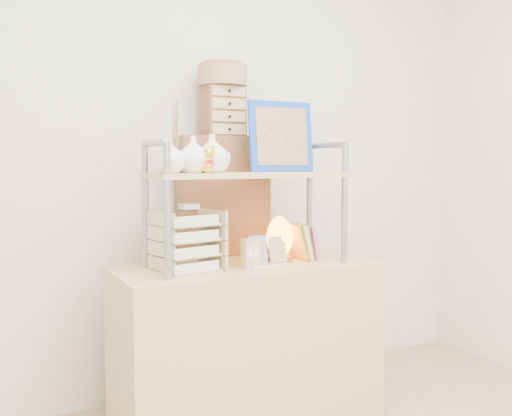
# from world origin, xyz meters

# --- Properties ---
(room_shell) EXTENTS (3.42, 3.41, 2.61)m
(room_shell) POSITION_xyz_m (0.00, 0.39, 1.69)
(room_shell) COLOR silver
(room_shell) RESTS_ON ground
(desk) EXTENTS (1.20, 0.50, 0.75)m
(desk) POSITION_xyz_m (0.00, 1.20, 0.38)
(desk) COLOR tan
(desk) RESTS_ON ground
(cabinet) EXTENTS (0.48, 0.30, 1.35)m
(cabinet) POSITION_xyz_m (0.04, 1.57, 0.68)
(cabinet) COLOR brown
(cabinet) RESTS_ON ground
(hutch) EXTENTS (0.90, 0.34, 0.76)m
(hutch) POSITION_xyz_m (-0.08, 1.21, 1.20)
(hutch) COLOR gray
(hutch) RESTS_ON desk
(letter_tray) EXTENTS (0.28, 0.27, 0.29)m
(letter_tray) POSITION_xyz_m (-0.29, 1.20, 0.87)
(letter_tray) COLOR tan
(letter_tray) RESTS_ON desk
(salt_lamp) EXTENTS (0.14, 0.13, 0.21)m
(salt_lamp) POSITION_xyz_m (0.18, 1.22, 0.86)
(salt_lamp) COLOR brown
(salt_lamp) RESTS_ON desk
(desk_clock) EXTENTS (0.10, 0.06, 0.13)m
(desk_clock) POSITION_xyz_m (-0.01, 1.13, 0.82)
(desk_clock) COLOR tan
(desk_clock) RESTS_ON desk
(postcard_stand) EXTENTS (0.20, 0.08, 0.14)m
(postcard_stand) POSITION_xyz_m (0.07, 1.14, 0.79)
(postcard_stand) COLOR white
(postcard_stand) RESTS_ON desk
(drawer_chest) EXTENTS (0.20, 0.16, 0.25)m
(drawer_chest) POSITION_xyz_m (0.04, 1.55, 1.48)
(drawer_chest) COLOR brown
(drawer_chest) RESTS_ON cabinet
(woven_basket) EXTENTS (0.25, 0.25, 0.10)m
(woven_basket) POSITION_xyz_m (0.04, 1.55, 1.65)
(woven_basket) COLOR olive
(woven_basket) RESTS_ON drawer_chest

